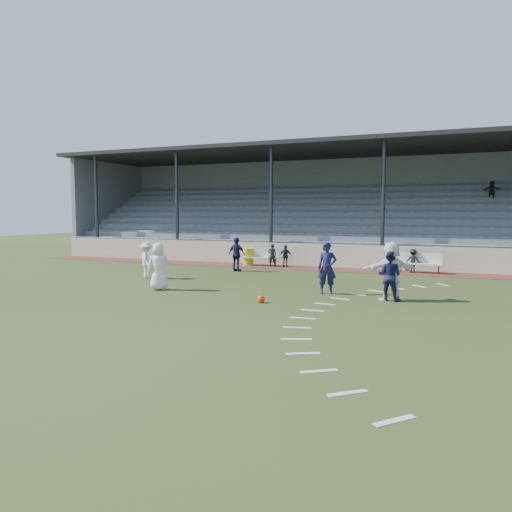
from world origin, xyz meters
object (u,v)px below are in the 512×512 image
Objects in this scene: bench_left at (261,255)px; player_navy_lead at (327,268)px; trash_bin at (248,257)px; football at (261,299)px; bench_right at (420,261)px; player_white_lead at (159,266)px.

bench_left is 9.47m from player_navy_lead.
trash_bin is 3.62× the size of football.
bench_left is 1.00× the size of bench_right.
trash_bin is 9.94m from player_navy_lead.
player_navy_lead is at bearing -103.61° from bench_right.
bench_right is 7.98m from player_navy_lead.
bench_right reaches higher than trash_bin.
bench_left is 1.11× the size of player_navy_lead.
bench_left is 8.10m from bench_right.
trash_bin is (-0.75, -0.01, -0.12)m from bench_left.
player_white_lead is (-8.43, -9.09, 0.29)m from bench_right.
player_navy_lead is (5.97, 1.51, 0.04)m from player_white_lead.
bench_left reaches higher than football.
trash_bin is 0.51× the size of player_white_lead.
player_navy_lead is (6.39, -7.59, 0.45)m from trash_bin.
bench_left is at bearing 109.39° from player_navy_lead.
trash_bin reaches higher than football.
player_white_lead reaches higher than football.
football is at bearing -71.56° from bench_left.
bench_left is 8.21× the size of football.
trash_bin is (-8.85, 0.01, -0.12)m from bench_right.
football is (4.18, -10.11, -0.46)m from bench_left.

